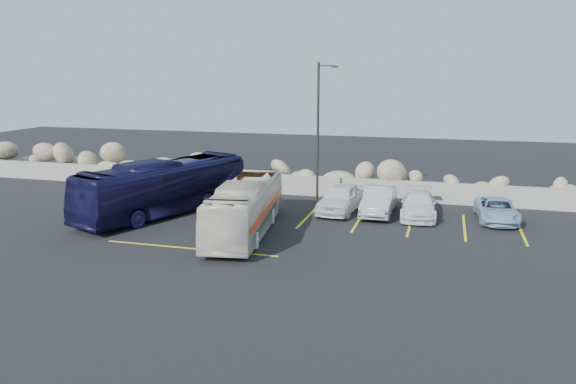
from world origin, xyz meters
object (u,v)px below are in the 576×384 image
(lamppost, at_px, (319,130))
(vintage_bus, at_px, (246,207))
(car_c, at_px, (418,205))
(car_a, at_px, (341,198))
(car_b, at_px, (379,201))
(car_d, at_px, (497,210))
(tour_coach, at_px, (164,187))

(lamppost, relative_size, vintage_bus, 0.89)
(vintage_bus, xyz_separation_m, car_c, (7.69, 5.33, -0.61))
(car_a, distance_m, car_c, 4.13)
(car_b, bearing_deg, car_c, 1.22)
(lamppost, bearing_deg, car_a, -36.45)
(car_c, distance_m, car_d, 3.91)
(tour_coach, xyz_separation_m, car_b, (11.07, 3.04, -0.73))
(car_b, bearing_deg, car_d, 2.95)
(lamppost, relative_size, car_c, 1.81)
(car_c, bearing_deg, tour_coach, -169.60)
(tour_coach, distance_m, car_d, 17.36)
(vintage_bus, distance_m, car_c, 9.37)
(tour_coach, relative_size, car_a, 2.32)
(car_b, xyz_separation_m, car_d, (5.97, 0.22, -0.15))
(lamppost, xyz_separation_m, tour_coach, (-7.50, -4.09, -2.84))
(lamppost, relative_size, car_d, 1.94)
(lamppost, relative_size, tour_coach, 0.77)
(vintage_bus, xyz_separation_m, tour_coach, (-5.44, 2.28, 0.20))
(car_b, bearing_deg, tour_coach, -163.84)
(car_b, distance_m, car_d, 5.97)
(lamppost, height_order, car_b, lamppost)
(tour_coach, xyz_separation_m, car_d, (17.03, 3.26, -0.88))
(car_a, height_order, car_d, car_a)
(car_c, xyz_separation_m, car_d, (3.91, 0.21, -0.07))
(car_a, xyz_separation_m, car_b, (2.07, 0.05, -0.05))
(car_a, bearing_deg, lamppost, 149.31)
(vintage_bus, xyz_separation_m, car_a, (3.56, 5.26, -0.48))
(lamppost, distance_m, car_c, 6.79)
(lamppost, distance_m, car_d, 10.27)
(lamppost, height_order, car_a, lamppost)
(lamppost, bearing_deg, car_d, -5.00)
(vintage_bus, height_order, car_d, vintage_bus)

